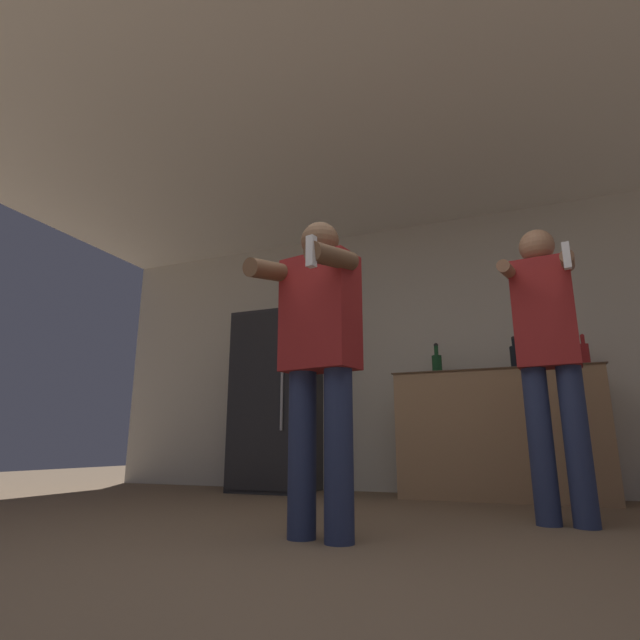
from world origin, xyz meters
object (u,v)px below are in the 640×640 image
bottle_dark_rum (437,364)px  person_man_side (548,349)px  refrigerator (277,401)px  bottle_short_whiskey (585,355)px  person_woman_foreground (319,347)px  bottle_red_label (515,358)px

bottle_dark_rum → person_man_side: 1.62m
refrigerator → person_man_side: (2.35, -1.25, 0.12)m
refrigerator → bottle_short_whiskey: 2.69m
refrigerator → person_woman_foreground: bearing=-58.5°
bottle_dark_rum → person_woman_foreground: size_ratio=0.20×
refrigerator → person_woman_foreground: (1.29, -2.11, 0.05)m
person_woman_foreground → person_man_side: bearing=39.0°
person_man_side → refrigerator: bearing=151.9°
refrigerator → person_man_side: person_man_side is taller
bottle_red_label → refrigerator: bearing=-176.8°
bottle_short_whiskey → person_man_side: person_man_side is taller
bottle_dark_rum → bottle_red_label: bearing=0.0°
bottle_short_whiskey → person_man_side: bearing=-103.6°
refrigerator → bottle_red_label: size_ratio=5.34×
refrigerator → person_woman_foreground: refrigerator is taller
person_woman_foreground → bottle_dark_rum: bearing=84.3°
bottle_short_whiskey → person_woman_foreground: size_ratio=0.19×
person_man_side → person_woman_foreground: bearing=-141.0°
refrigerator → person_man_side: 2.66m
bottle_dark_rum → bottle_red_label: (0.65, 0.00, 0.01)m
person_woman_foreground → refrigerator: bearing=121.5°
refrigerator → bottle_red_label: (2.16, 0.12, 0.30)m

